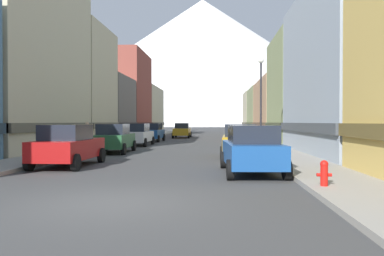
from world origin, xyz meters
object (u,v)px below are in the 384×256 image
(car_left_1, at_px, (114,138))
(car_right_0, at_px, (252,149))
(car_left_2, at_px, (138,134))
(pedestrian_0, at_px, (87,136))
(car_left_3, at_px, (152,132))
(car_driving_0, at_px, (182,130))
(car_right_1, at_px, (240,140))
(streetlamp_right, at_px, (261,89))
(car_left_0, at_px, (68,145))
(potted_plant_0, at_px, (69,141))
(fire_hydrant_near, at_px, (324,172))

(car_left_1, distance_m, car_right_0, 11.97)
(car_left_2, xyz_separation_m, pedestrian_0, (-2.45, -4.90, 0.06))
(car_left_3, distance_m, car_driving_0, 9.08)
(car_right_1, bearing_deg, car_left_2, 128.19)
(pedestrian_0, bearing_deg, car_right_0, -48.90)
(car_left_3, xyz_separation_m, streetlamp_right, (9.15, -12.70, 3.09))
(car_left_0, distance_m, potted_plant_0, 8.85)
(car_left_1, xyz_separation_m, car_right_0, (7.60, -9.25, 0.00))
(car_driving_0, bearing_deg, streetlamp_right, -72.09)
(car_right_0, xyz_separation_m, fire_hydrant_near, (1.65, -3.50, -0.37))
(potted_plant_0, bearing_deg, car_left_1, -15.01)
(car_right_1, distance_m, pedestrian_0, 11.12)
(fire_hydrant_near, bearing_deg, car_left_3, 109.02)
(car_left_0, bearing_deg, car_left_3, 90.00)
(car_left_3, xyz_separation_m, car_right_1, (7.60, -16.56, 0.00))
(car_right_0, relative_size, car_right_1, 1.00)
(car_left_1, xyz_separation_m, fire_hydrant_near, (9.25, -12.75, -0.37))
(pedestrian_0, bearing_deg, car_left_1, -42.83)
(car_left_2, bearing_deg, car_left_3, 89.98)
(car_left_1, height_order, streetlamp_right, streetlamp_right)
(pedestrian_0, bearing_deg, car_left_0, -75.77)
(car_left_2, bearing_deg, streetlamp_right, -32.35)
(car_left_1, distance_m, car_right_1, 7.99)
(pedestrian_0, bearing_deg, car_right_1, -25.32)
(fire_hydrant_near, height_order, streetlamp_right, streetlamp_right)
(car_left_1, height_order, car_right_0, same)
(car_left_3, bearing_deg, car_right_0, -71.95)
(car_left_2, relative_size, streetlamp_right, 0.76)
(potted_plant_0, bearing_deg, streetlamp_right, 2.43)
(car_left_2, distance_m, car_left_3, 6.90)
(car_left_0, bearing_deg, pedestrian_0, 104.23)
(pedestrian_0, xyz_separation_m, streetlamp_right, (11.60, -0.89, 3.02))
(car_right_0, bearing_deg, car_left_3, 108.05)
(car_left_0, relative_size, fire_hydrant_near, 6.26)
(car_left_1, relative_size, streetlamp_right, 0.76)
(car_driving_0, relative_size, fire_hydrant_near, 6.25)
(car_left_3, height_order, fire_hydrant_near, car_left_3)
(pedestrian_0, bearing_deg, potted_plant_0, -117.93)
(car_left_3, xyz_separation_m, car_right_0, (7.60, -23.33, 0.00))
(car_left_0, relative_size, pedestrian_0, 2.51)
(car_left_3, distance_m, car_right_1, 18.22)
(car_left_2, relative_size, car_left_3, 1.00)
(car_left_1, distance_m, fire_hydrant_near, 15.76)
(car_left_2, bearing_deg, car_left_1, -89.97)
(car_right_0, height_order, streetlamp_right, streetlamp_right)
(car_left_3, xyz_separation_m, pedestrian_0, (-2.45, -11.81, 0.06))
(car_left_3, distance_m, streetlamp_right, 15.95)
(car_driving_0, xyz_separation_m, potted_plant_0, (-5.40, -22.03, -0.25))
(potted_plant_0, relative_size, streetlamp_right, 0.15)
(car_left_1, bearing_deg, car_right_0, -50.60)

